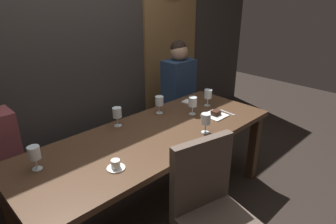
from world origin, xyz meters
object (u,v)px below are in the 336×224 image
wine_glass_end_left (159,102)px  banquette_bench (108,156)px  wine_glass_near_left (206,120)px  dining_table (153,144)px  wine_glass_far_right (208,95)px  chair_near_side (211,206)px  dessert_plate (215,114)px  espresso_cup (116,165)px  fork_on_table (227,113)px  wine_glass_near_right (117,113)px  diner_bearded (179,79)px  wine_glass_end_right (193,103)px  wine_glass_center_back (34,153)px

wine_glass_end_left → banquette_bench: bearing=128.2°
banquette_bench → wine_glass_near_left: 1.20m
dining_table → wine_glass_far_right: size_ratio=13.41×
chair_near_side → dessert_plate: bearing=36.2°
espresso_cup → fork_on_table: espresso_cup is taller
chair_near_side → fork_on_table: bearing=30.4°
espresso_cup → wine_glass_end_left: bearing=29.9°
chair_near_side → wine_glass_near_left: chair_near_side is taller
chair_near_side → wine_glass_near_right: (0.05, 1.04, 0.30)m
wine_glass_near_left → wine_glass_near_right: (-0.43, 0.60, 0.00)m
banquette_bench → wine_glass_far_right: bearing=-37.6°
diner_bearded → chair_near_side: bearing=-129.9°
wine_glass_end_left → fork_on_table: wine_glass_end_left is taller
wine_glass_end_right → wine_glass_end_left: same height
wine_glass_near_right → wine_glass_end_left: same height
fork_on_table → diner_bearded: bearing=78.7°
wine_glass_center_back → wine_glass_near_right: bearing=12.5°
wine_glass_far_right → espresso_cup: 1.33m
dining_table → wine_glass_end_right: size_ratio=13.41×
banquette_bench → chair_near_side: bearing=-96.4°
wine_glass_near_right → wine_glass_far_right: 0.94m
chair_near_side → wine_glass_end_right: (0.69, 0.77, 0.29)m
diner_bearded → wine_glass_end_right: (-0.48, -0.64, 0.01)m
banquette_bench → espresso_cup: (-0.49, -0.90, 0.54)m
wine_glass_near_left → espresso_cup: (-0.81, 0.08, -0.09)m
dessert_plate → diner_bearded: bearing=65.8°
dining_table → diner_bearded: diner_bearded is taller
diner_bearded → wine_glass_near_right: diner_bearded is taller
wine_glass_near_right → dessert_plate: (0.76, -0.45, -0.10)m
wine_glass_end_right → espresso_cup: 1.06m
wine_glass_near_left → wine_glass_near_right: same height
banquette_bench → espresso_cup: 1.15m
diner_bearded → wine_glass_near_left: 1.18m
dining_table → wine_glass_center_back: 0.89m
banquette_bench → espresso_cup: bearing=-118.7°
wine_glass_far_right → wine_glass_end_left: size_ratio=1.00×
diner_bearded → wine_glass_center_back: (-1.87, -0.53, 0.01)m
wine_glass_near_right → wine_glass_end_left: bearing=-5.8°
banquette_bench → wine_glass_near_left: size_ratio=15.24×
wine_glass_far_right → diner_bearded: bearing=70.6°
wine_glass_near_right → wine_glass_far_right: size_ratio=1.00×
banquette_bench → dessert_plate: bearing=-51.9°
dining_table → wine_glass_end_left: wine_glass_end_left is taller
wine_glass_far_right → wine_glass_center_back: size_ratio=1.00×
banquette_bench → wine_glass_end_left: 0.82m
banquette_bench → wine_glass_center_back: wine_glass_center_back is taller
diner_bearded → wine_glass_end_left: (-0.68, -0.41, 0.01)m
chair_near_side → wine_glass_end_left: chair_near_side is taller
chair_near_side → wine_glass_near_right: bearing=87.1°
chair_near_side → wine_glass_far_right: size_ratio=5.98×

